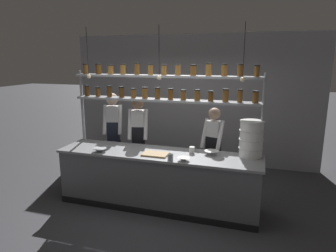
% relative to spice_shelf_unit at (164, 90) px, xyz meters
% --- Properties ---
extents(ground_plane, '(40.00, 40.00, 0.00)m').
position_rel_spice_shelf_unit_xyz_m(ground_plane, '(-0.01, -0.33, -1.90)').
color(ground_plane, '#3D3D42').
extents(back_wall, '(5.70, 0.12, 2.94)m').
position_rel_spice_shelf_unit_xyz_m(back_wall, '(-0.01, 2.08, -0.43)').
color(back_wall, '#939399').
rests_on(back_wall, ground_plane).
extents(prep_counter, '(3.30, 0.76, 0.92)m').
position_rel_spice_shelf_unit_xyz_m(prep_counter, '(-0.01, -0.33, -1.44)').
color(prep_counter, slate).
rests_on(prep_counter, ground_plane).
extents(spice_shelf_unit, '(3.18, 0.28, 2.33)m').
position_rel_spice_shelf_unit_xyz_m(spice_shelf_unit, '(0.00, 0.00, 0.00)').
color(spice_shelf_unit, '#999BA0').
rests_on(spice_shelf_unit, ground_plane).
extents(chef_left, '(0.42, 0.35, 1.76)m').
position_rel_spice_shelf_unit_xyz_m(chef_left, '(-1.16, 0.37, -0.87)').
color(chef_left, black).
rests_on(chef_left, ground_plane).
extents(chef_center, '(0.41, 0.34, 1.73)m').
position_rel_spice_shelf_unit_xyz_m(chef_center, '(-0.58, 0.24, -0.89)').
color(chef_center, black).
rests_on(chef_center, ground_plane).
extents(chef_right, '(0.41, 0.34, 1.59)m').
position_rel_spice_shelf_unit_xyz_m(chef_right, '(0.79, 0.30, -0.99)').
color(chef_right, black).
rests_on(chef_right, ground_plane).
extents(container_stack, '(0.37, 0.37, 0.56)m').
position_rel_spice_shelf_unit_xyz_m(container_stack, '(1.42, -0.10, -0.69)').
color(container_stack, white).
rests_on(container_stack, prep_counter).
extents(cutting_board, '(0.40, 0.26, 0.02)m').
position_rel_spice_shelf_unit_xyz_m(cutting_board, '(-0.01, -0.46, -0.96)').
color(cutting_board, '#A88456').
rests_on(cutting_board, prep_counter).
extents(prep_bowl_near_left, '(0.22, 0.22, 0.06)m').
position_rel_spice_shelf_unit_xyz_m(prep_bowl_near_left, '(0.83, -0.18, -0.95)').
color(prep_bowl_near_left, silver).
rests_on(prep_bowl_near_left, prep_counter).
extents(prep_bowl_center_front, '(0.18, 0.18, 0.05)m').
position_rel_spice_shelf_unit_xyz_m(prep_bowl_center_front, '(0.49, -0.60, -0.95)').
color(prep_bowl_center_front, white).
rests_on(prep_bowl_center_front, prep_counter).
extents(prep_bowl_center_back, '(0.23, 0.23, 0.06)m').
position_rel_spice_shelf_unit_xyz_m(prep_bowl_center_back, '(-0.93, -0.57, -0.94)').
color(prep_bowl_center_back, '#B2B7BC').
rests_on(prep_bowl_center_back, prep_counter).
extents(serving_cup_front, '(0.09, 0.09, 0.10)m').
position_rel_spice_shelf_unit_xyz_m(serving_cup_front, '(0.30, -0.64, -0.92)').
color(serving_cup_front, '#B2B7BC').
rests_on(serving_cup_front, prep_counter).
extents(serving_cup_by_board, '(0.09, 0.09, 0.11)m').
position_rel_spice_shelf_unit_xyz_m(serving_cup_by_board, '(0.52, -0.20, -0.92)').
color(serving_cup_by_board, silver).
rests_on(serving_cup_by_board, prep_counter).
extents(pendant_light_row, '(2.53, 0.07, 0.81)m').
position_rel_spice_shelf_unit_xyz_m(pendant_light_row, '(0.03, -0.33, 0.27)').
color(pendant_light_row, black).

